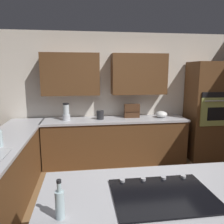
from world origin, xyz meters
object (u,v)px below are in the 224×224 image
Objects in this scene: mixing_bowl at (161,114)px; blender at (66,113)px; kettle at (100,115)px; wall_oven at (208,111)px; oil_bottle at (60,203)px; dish_soap_bottle at (0,138)px; cooktop at (163,194)px; spice_rack at (132,111)px.

blender is at bearing 0.00° from mixing_bowl.
wall_oven is at bearing 179.56° from kettle.
kettle is 2.99m from oil_bottle.
wall_oven is 4.02m from oil_bottle.
wall_oven is 6.95× the size of dish_soap_bottle.
oil_bottle reaches higher than kettle.
blender reaches higher than kettle.
cooktop is 2.30× the size of blender.
cooktop is at bearing 107.85° from blender.
oil_bottle is (0.50, 2.94, 0.02)m from kettle.
mixing_bowl is at bearing -151.17° from dish_soap_bottle.
blender is 2.95m from oil_bottle.
spice_rack is at bearing -143.23° from dish_soap_bottle.
kettle is at bearing 5.89° from spice_rack.
blender reaches higher than dish_soap_bottle.
blender is at bearing -116.53° from dish_soap_bottle.
blender is (0.89, -2.78, 0.13)m from cooktop.
mixing_bowl is at bearing 180.00° from kettle.
mixing_bowl is 1.38× the size of kettle.
blender is 1.07× the size of spice_rack.
wall_oven is at bearing 176.99° from spice_rack.
wall_oven is 1.60m from spice_rack.
cooktop is 4.43× the size of kettle.
blender is 1.93× the size of kettle.
cooktop is (2.01, 2.76, -0.10)m from wall_oven.
dish_soap_bottle is at bearing -39.63° from cooktop.
kettle is at bearing -99.65° from oil_bottle.
blender reaches higher than spice_rack.
oil_bottle is (-0.15, 2.94, -0.04)m from blender.
wall_oven is 8.49× the size of mixing_bowl.
dish_soap_bottle is at bearing 21.49° from wall_oven.
mixing_bowl is 3.43m from oil_bottle.
cooktop is at bearing 70.12° from mixing_bowl.
oil_bottle reaches higher than cooktop.
mixing_bowl is (1.00, -0.02, -0.04)m from wall_oven.
wall_oven is 2.65× the size of cooktop.
spice_rack is at bearing -3.01° from wall_oven.
spice_rack is at bearing -98.10° from cooktop.
wall_oven reaches higher than oil_bottle.
cooktop is 2.96m from mixing_bowl.
mixing_bowl is 2.99m from dish_soap_bottle.
spice_rack reaches higher than cooktop.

